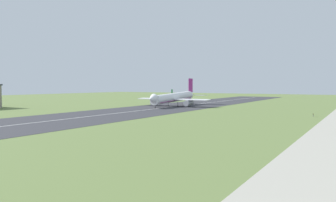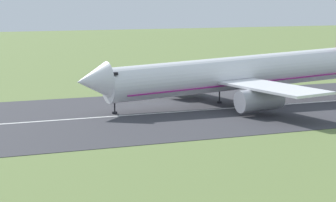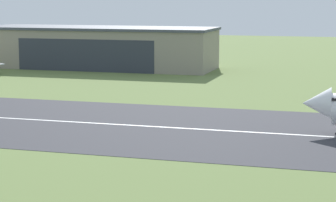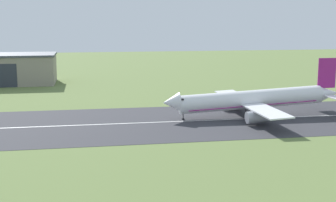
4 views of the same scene
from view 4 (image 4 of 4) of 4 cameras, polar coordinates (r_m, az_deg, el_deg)
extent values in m
plane|color=olive|center=(85.58, -6.66, -11.26)|extent=(724.95, 724.95, 0.00)
cube|color=#333338|center=(140.00, -8.04, -2.84)|extent=(484.95, 48.87, 0.06)
cube|color=silver|center=(139.99, -8.04, -2.83)|extent=(436.45, 0.70, 0.01)
cylinder|color=white|center=(150.74, 10.12, 0.20)|extent=(47.24, 7.18, 7.71)
cone|color=white|center=(143.21, 0.39, -0.16)|extent=(5.60, 5.94, 5.99)
cone|color=white|center=(162.43, 18.99, 0.88)|extent=(7.29, 5.41, 5.48)
cube|color=black|center=(143.63, 1.51, 0.34)|extent=(1.26, 4.94, 0.49)
cube|color=#991E7A|center=(151.02, 10.10, -0.39)|extent=(42.32, 6.74, 1.95)
cube|color=white|center=(163.39, 8.01, 0.65)|extent=(7.75, 22.23, 0.69)
cylinder|color=#A8A8B2|center=(161.63, 7.73, -0.17)|extent=(7.76, 3.81, 3.89)
cube|color=white|center=(137.96, 11.87, -1.19)|extent=(7.75, 22.23, 0.69)
cylinder|color=#A8A8B2|center=(139.40, 11.02, -1.90)|extent=(7.76, 3.81, 3.89)
cube|color=#991E7A|center=(161.03, 18.81, 3.25)|extent=(6.29, 0.47, 9.82)
cube|color=white|center=(168.39, 17.54, 1.21)|extent=(5.76, 9.00, 0.24)
cylinder|color=black|center=(144.85, 1.86, -1.76)|extent=(0.24, 0.24, 2.76)
cylinder|color=black|center=(145.10, 1.86, -2.21)|extent=(0.84, 0.84, 0.44)
cylinder|color=black|center=(154.52, 9.45, -1.15)|extent=(0.24, 0.24, 2.76)
cylinder|color=black|center=(154.75, 9.44, -1.57)|extent=(0.84, 0.84, 0.44)
cylinder|color=black|center=(148.21, 10.41, -1.66)|extent=(0.24, 0.24, 2.76)
cylinder|color=black|center=(148.44, 10.39, -2.09)|extent=(0.84, 0.84, 0.44)
camera|label=1|loc=(136.29, -84.69, -6.34)|focal=35.00mm
camera|label=2|loc=(29.60, -48.42, -17.39)|focal=85.00mm
camera|label=3|loc=(37.96, 48.68, -3.10)|focal=70.00mm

